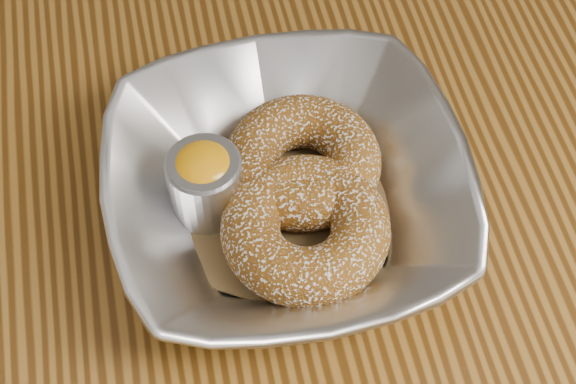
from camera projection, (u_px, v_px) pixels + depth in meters
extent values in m
cube|color=brown|center=(327.00, 271.00, 0.60)|extent=(1.20, 0.80, 0.04)
imported|color=#B9BCC1|center=(288.00, 193.00, 0.58)|extent=(0.24, 0.24, 0.06)
cube|color=brown|center=(288.00, 209.00, 0.60)|extent=(0.20, 0.20, 0.00)
torus|color=brown|center=(303.00, 161.00, 0.59)|extent=(0.12, 0.12, 0.04)
torus|color=brown|center=(305.00, 229.00, 0.56)|extent=(0.12, 0.12, 0.04)
cylinder|color=#B9BCC1|center=(206.00, 186.00, 0.58)|extent=(0.05, 0.05, 0.05)
cylinder|color=gray|center=(205.00, 182.00, 0.58)|extent=(0.05, 0.05, 0.05)
ellipsoid|color=#FA9C07|center=(203.00, 168.00, 0.56)|extent=(0.04, 0.04, 0.03)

